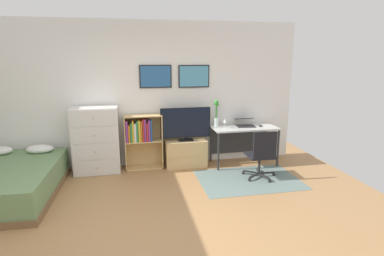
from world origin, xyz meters
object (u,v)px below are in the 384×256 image
dresser (96,140)px  desk (243,133)px  bed (4,182)px  bamboo_vase (216,112)px  bookshelf (141,136)px  wine_glass (225,121)px  laptop (245,123)px  tv_stand (186,153)px  television (186,124)px  computer_mouse (260,126)px  office_chair (262,153)px

dresser → desk: (2.76, -0.01, 0.01)m
desk → bed: bearing=-169.2°
dresser → bamboo_vase: (2.24, 0.08, 0.41)m
bed → dresser: bearing=33.4°
bookshelf → wine_glass: bookshelf is taller
bookshelf → laptop: 2.01m
desk → bamboo_vase: (-0.51, 0.09, 0.40)m
desk → wine_glass: (-0.40, -0.11, 0.27)m
bookshelf → desk: size_ratio=0.82×
bed → bamboo_vase: size_ratio=4.03×
tv_stand → laptop: size_ratio=1.90×
television → computer_mouse: television is taller
tv_stand → computer_mouse: bearing=-5.6°
bed → television: 3.06m
dresser → bookshelf: (0.80, 0.06, 0.02)m
desk → computer_mouse: bearing=-21.2°
desk → office_chair: size_ratio=1.44×
tv_stand → desk: desk is taller
tv_stand → television: television is taller
bookshelf → television: 0.85m
bed → desk: bearing=13.0°
bookshelf → bamboo_vase: bamboo_vase is taller
dresser → bed: bearing=-148.7°
bookshelf → wine_glass: bearing=-6.3°
computer_mouse → wine_glass: bearing=178.9°
desk → office_chair: 0.90m
tv_stand → office_chair: office_chair is taller
television → computer_mouse: (1.44, -0.12, -0.07)m
bamboo_vase → bed: bearing=-166.3°
bookshelf → television: television is taller
computer_mouse → laptop: bearing=153.5°
desk → bamboo_vase: bamboo_vase is taller
dresser → office_chair: dresser is taller
office_chair → bamboo_vase: size_ratio=1.70×
bed → bookshelf: bookshelf is taller
bed → laptop: 4.19m
bamboo_vase → laptop: bearing=-7.7°
bed → laptop: laptop is taller
bed → desk: size_ratio=1.65×
bookshelf → tv_stand: size_ratio=1.31×
dresser → television: dresser is taller
tv_stand → dresser: bearing=-179.5°
bed → laptop: size_ratio=5.00×
tv_stand → television: bearing=-90.0°
television → office_chair: bearing=-37.7°
bamboo_vase → wine_glass: bearing=-59.5°
bookshelf → bamboo_vase: (1.44, 0.02, 0.39)m
bookshelf → tv_stand: (0.83, -0.04, -0.36)m
laptop → bamboo_vase: bearing=176.9°
desk → laptop: size_ratio=3.03×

